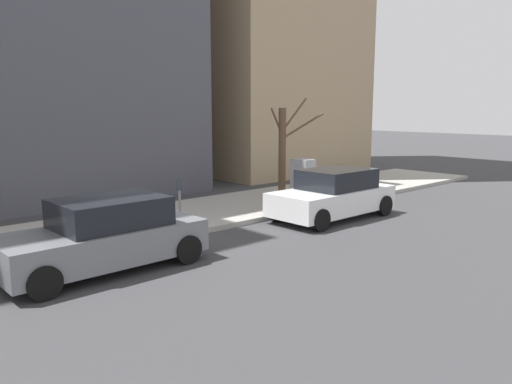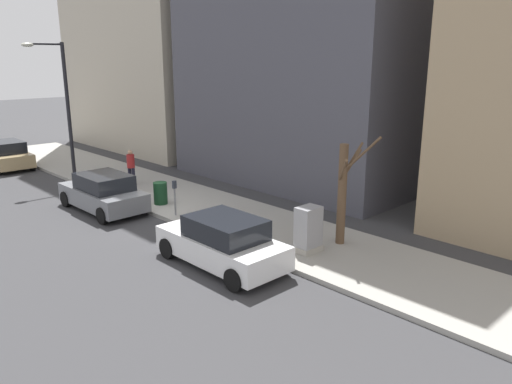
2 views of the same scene
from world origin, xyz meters
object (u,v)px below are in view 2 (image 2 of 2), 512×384
Objects in this scene: parking_meter at (175,194)px; streetlamp at (62,99)px; parked_car_tan at (6,155)px; office_block_center at (340,13)px; parked_car_white at (223,242)px; utility_box at (308,230)px; trash_bin at (160,193)px; bare_tree at (343,191)px; parked_car_grey at (103,193)px; pedestrian_near_meter at (131,165)px.

streetlamp reaches higher than parking_meter.
office_block_center is (12.68, -12.90, 7.35)m from parked_car_tan.
utility_box is at bearing -27.07° from parked_car_white.
office_block_center is (10.66, -0.63, 7.48)m from trash_bin.
bare_tree is (3.71, -20.11, 1.18)m from parked_car_tan.
parked_car_grey is 2.54× the size of pedestrian_near_meter.
parking_meter is 9.52m from streetlamp.
parked_car_grey is 14.67m from office_block_center.
parked_car_grey is at bearing 117.78° from pedestrian_near_meter.
parked_car_grey is 1.16× the size of bare_tree.
streetlamp is at bearing -73.00° from parked_car_tan.
bare_tree is at bearing -70.83° from parking_meter.
trash_bin is at bearing 153.28° from pedestrian_near_meter.
streetlamp reaches higher than parked_car_grey.
parked_car_tan is 3.14× the size of parking_meter.
parking_meter is at bearing 71.85° from parked_car_white.
pedestrian_near_meter is at bearing -69.38° from streetlamp.
streetlamp reaches higher than parked_car_white.
streetlamp is at bearing 93.91° from utility_box.
office_block_center is (12.57, -1.81, 7.35)m from parked_car_grey.
trash_bin is at bearing 102.17° from bare_tree.
utility_box reaches higher than parked_car_grey.
bare_tree is at bearing -13.07° from utility_box.
utility_box reaches higher than parking_meter.
parked_car_white is at bearing -155.82° from office_block_center.
parked_car_grey is 4.69× the size of trash_bin.
parked_car_tan is 4.71× the size of trash_bin.
parked_car_white is at bearing 149.85° from pedestrian_near_meter.
utility_box is at bearing 163.47° from pedestrian_near_meter.
trash_bin is at bearing -85.19° from streetlamp.
parking_meter is 0.94× the size of utility_box.
parking_meter is 0.37× the size of bare_tree.
parked_car_grey is 3.65m from pedestrian_near_meter.
streetlamp is at bearing 94.81° from trash_bin.
parked_car_white is 0.26× the size of office_block_center.
bare_tree is (2.31, -15.18, -2.10)m from streetlamp.
parked_car_tan reaches higher than trash_bin.
office_block_center reaches higher than streetlamp.
parking_meter is 1.79m from trash_bin.
streetlamp is 0.40× the size of office_block_center.
parked_car_white is 10.32m from pedestrian_near_meter.
parking_meter is 0.21× the size of streetlamp.
pedestrian_near_meter reaches higher than parked_car_tan.
bare_tree is (2.14, -6.16, 0.93)m from parking_meter.
parking_meter is 13.23m from office_block_center.
parked_car_tan is 0.26× the size of office_block_center.
parking_meter reaches higher than trash_bin.
parked_car_white is at bearing -108.41° from parking_meter.
parked_car_grey is 3.13× the size of parking_meter.
utility_box is 1.70m from bare_tree.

